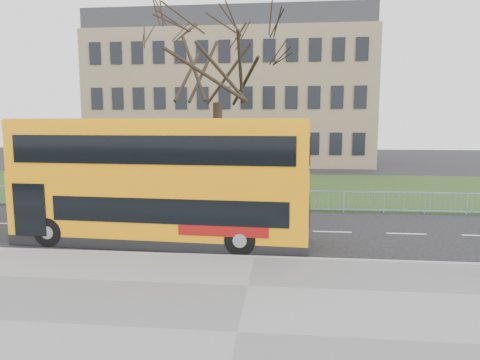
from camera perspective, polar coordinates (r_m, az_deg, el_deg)
name	(u,v)px	position (r m, az deg, el deg)	size (l,w,h in m)	color
ground	(257,247)	(15.98, 2.32, -8.89)	(120.00, 120.00, 0.00)	black
pavement	(238,335)	(9.70, -0.32, -19.92)	(80.00, 10.50, 0.12)	slate
kerb	(254,258)	(14.49, 1.93, -10.36)	(80.00, 0.20, 0.14)	gray
grass_verge	(270,188)	(29.95, 4.02, -1.03)	(80.00, 15.40, 0.08)	#203B15
guard_railing	(265,200)	(22.28, 3.38, -2.70)	(40.00, 0.12, 1.10)	#7497CE
bare_tree	(217,84)	(25.70, -3.03, 12.68)	(9.42, 9.42, 13.45)	black
civic_building	(234,102)	(50.70, -0.87, 10.42)	(30.00, 15.00, 14.00)	#856D54
yellow_bus	(161,178)	(16.37, -10.51, 0.28)	(11.18, 3.20, 4.63)	#FF9B0A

